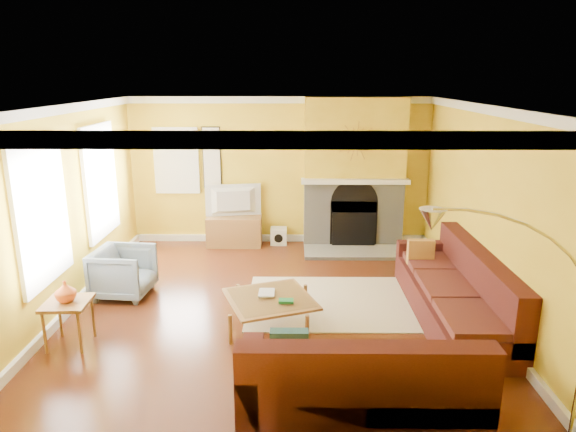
{
  "coord_description": "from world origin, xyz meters",
  "views": [
    {
      "loc": [
        0.24,
        -6.37,
        3.05
      ],
      "look_at": [
        0.18,
        0.4,
        1.2
      ],
      "focal_mm": 32.0,
      "sensor_mm": 36.0,
      "label": 1
    }
  ],
  "objects_px": {
    "sectional_sofa": "(378,303)",
    "arc_lamp": "(510,343)",
    "armchair": "(124,272)",
    "side_table": "(69,323)",
    "coffee_table": "(270,312)",
    "media_console": "(234,231)"
  },
  "relations": [
    {
      "from": "sectional_sofa",
      "to": "arc_lamp",
      "type": "relative_size",
      "value": 1.83
    },
    {
      "from": "armchair",
      "to": "side_table",
      "type": "relative_size",
      "value": 1.41
    },
    {
      "from": "sectional_sofa",
      "to": "coffee_table",
      "type": "height_order",
      "value": "sectional_sofa"
    },
    {
      "from": "armchair",
      "to": "arc_lamp",
      "type": "bearing_deg",
      "value": -122.76
    },
    {
      "from": "coffee_table",
      "to": "media_console",
      "type": "bearing_deg",
      "value": 104.09
    },
    {
      "from": "coffee_table",
      "to": "armchair",
      "type": "xyz_separation_m",
      "value": [
        -2.13,
        0.93,
        0.16
      ]
    },
    {
      "from": "sectional_sofa",
      "to": "arc_lamp",
      "type": "xyz_separation_m",
      "value": [
        0.67,
        -2.04,
        0.61
      ]
    },
    {
      "from": "coffee_table",
      "to": "side_table",
      "type": "relative_size",
      "value": 1.82
    },
    {
      "from": "sectional_sofa",
      "to": "side_table",
      "type": "relative_size",
      "value": 7.06
    },
    {
      "from": "sectional_sofa",
      "to": "arc_lamp",
      "type": "height_order",
      "value": "arc_lamp"
    },
    {
      "from": "sectional_sofa",
      "to": "media_console",
      "type": "xyz_separation_m",
      "value": [
        -2.1,
        3.47,
        -0.17
      ]
    },
    {
      "from": "side_table",
      "to": "arc_lamp",
      "type": "xyz_separation_m",
      "value": [
        4.28,
        -1.82,
        0.79
      ]
    },
    {
      "from": "coffee_table",
      "to": "armchair",
      "type": "relative_size",
      "value": 1.29
    },
    {
      "from": "coffee_table",
      "to": "arc_lamp",
      "type": "bearing_deg",
      "value": -49.58
    },
    {
      "from": "sectional_sofa",
      "to": "armchair",
      "type": "bearing_deg",
      "value": 160.82
    },
    {
      "from": "coffee_table",
      "to": "side_table",
      "type": "distance_m",
      "value": 2.37
    },
    {
      "from": "media_console",
      "to": "arc_lamp",
      "type": "bearing_deg",
      "value": -63.35
    },
    {
      "from": "side_table",
      "to": "media_console",
      "type": "bearing_deg",
      "value": 67.73
    },
    {
      "from": "sectional_sofa",
      "to": "side_table",
      "type": "distance_m",
      "value": 3.62
    },
    {
      "from": "coffee_table",
      "to": "arc_lamp",
      "type": "xyz_separation_m",
      "value": [
        1.96,
        -2.3,
        0.86
      ]
    },
    {
      "from": "coffee_table",
      "to": "media_console",
      "type": "height_order",
      "value": "media_console"
    },
    {
      "from": "media_console",
      "to": "coffee_table",
      "type": "bearing_deg",
      "value": -75.91
    }
  ]
}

